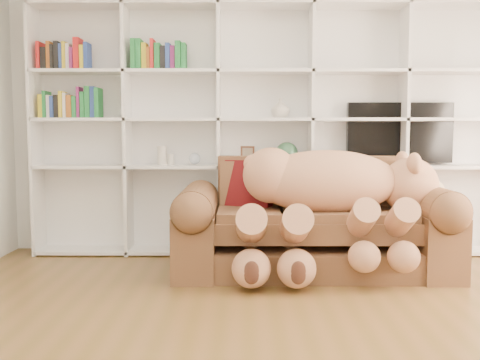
{
  "coord_description": "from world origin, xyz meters",
  "views": [
    {
      "loc": [
        -0.21,
        -2.84,
        1.18
      ],
      "look_at": [
        -0.24,
        1.63,
        0.78
      ],
      "focal_mm": 40.0,
      "sensor_mm": 36.0,
      "label": 1
    }
  ],
  "objects": [
    {
      "name": "sofa",
      "position": [
        0.38,
        1.66,
        0.36
      ],
      "size": [
        2.29,
        0.99,
        0.96
      ],
      "color": "brown",
      "rests_on": "floor"
    },
    {
      "name": "bookshelf",
      "position": [
        -0.24,
        2.36,
        1.31
      ],
      "size": [
        4.43,
        0.35,
        2.4
      ],
      "color": "white",
      "rests_on": "floor"
    },
    {
      "name": "teddy_bear",
      "position": [
        0.49,
        1.46,
        0.68
      ],
      "size": [
        1.77,
        0.96,
        1.03
      ],
      "rotation": [
        0.0,
        0.0,
        -0.11
      ],
      "color": "tan",
      "rests_on": "sofa"
    },
    {
      "name": "shelf_vase",
      "position": [
        0.15,
        2.3,
        1.41
      ],
      "size": [
        0.2,
        0.2,
        0.19
      ],
      "primitive_type": "imported",
      "rotation": [
        0.0,
        0.0,
        -0.17
      ],
      "color": "beige",
      "rests_on": "bookshelf"
    },
    {
      "name": "picture_frame",
      "position": [
        -0.17,
        2.3,
        0.96
      ],
      "size": [
        0.14,
        0.08,
        0.17
      ],
      "primitive_type": "cube",
      "rotation": [
        0.0,
        0.0,
        -0.39
      ],
      "color": "#532D1C",
      "rests_on": "bookshelf"
    },
    {
      "name": "figurine_tall",
      "position": [
        -0.99,
        2.3,
        0.96
      ],
      "size": [
        0.11,
        0.11,
        0.18
      ],
      "primitive_type": "cylinder",
      "rotation": [
        0.0,
        0.0,
        0.19
      ],
      "color": "beige",
      "rests_on": "bookshelf"
    },
    {
      "name": "tv",
      "position": [
        1.3,
        2.35,
        1.16
      ],
      "size": [
        1.01,
        0.18,
        0.6
      ],
      "color": "black",
      "rests_on": "bookshelf"
    },
    {
      "name": "throw_pillow",
      "position": [
        -0.16,
        1.82,
        0.71
      ],
      "size": [
        0.49,
        0.39,
        0.46
      ],
      "primitive_type": "cube",
      "rotation": [
        -0.24,
        0.0,
        -0.38
      ],
      "color": "#560E10",
      "rests_on": "sofa"
    },
    {
      "name": "figurine_short",
      "position": [
        -0.91,
        2.3,
        0.92
      ],
      "size": [
        0.07,
        0.07,
        0.11
      ],
      "primitive_type": "cylinder",
      "rotation": [
        0.0,
        0.0,
        -0.09
      ],
      "color": "beige",
      "rests_on": "bookshelf"
    },
    {
      "name": "green_vase",
      "position": [
        0.21,
        2.3,
        0.97
      ],
      "size": [
        0.22,
        0.22,
        0.22
      ],
      "primitive_type": "sphere",
      "color": "#316041",
      "rests_on": "bookshelf"
    },
    {
      "name": "snow_globe",
      "position": [
        -0.68,
        2.3,
        0.93
      ],
      "size": [
        0.11,
        0.11,
        0.11
      ],
      "primitive_type": "sphere",
      "color": "silver",
      "rests_on": "bookshelf"
    },
    {
      "name": "wall_back",
      "position": [
        0.0,
        2.5,
        1.35
      ],
      "size": [
        5.0,
        0.02,
        2.7
      ],
      "primitive_type": "cube",
      "color": "white",
      "rests_on": "floor"
    },
    {
      "name": "floor",
      "position": [
        0.0,
        0.0,
        0.0
      ],
      "size": [
        5.0,
        5.0,
        0.0
      ],
      "primitive_type": "plane",
      "color": "brown",
      "rests_on": "ground"
    }
  ]
}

